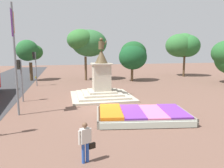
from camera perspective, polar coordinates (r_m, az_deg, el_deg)
ground_plane at (r=16.55m, az=-0.94°, el=-6.39°), size 93.25×93.25×0.00m
flower_planter at (r=14.18m, az=7.71°, el=-8.02°), size 6.28×4.49×0.62m
statue_monument at (r=20.11m, az=-2.75°, el=-0.35°), size 5.52×5.52×5.42m
traffic_light_mid_block at (r=19.74m, az=-22.90°, el=2.80°), size 0.42×0.30×3.56m
traffic_light_far_corner at (r=27.64m, az=-19.50°, el=5.21°), size 0.41×0.29×4.08m
banner_pole at (r=15.59m, az=-24.06°, el=7.20°), size 0.14×1.28×7.34m
pedestrian_with_handbag at (r=8.83m, az=-6.92°, el=-14.34°), size 0.69×0.40×1.65m
park_tree_behind_statue at (r=31.62m, az=-6.73°, el=10.82°), size 5.65×4.67×7.16m
park_tree_far_right at (r=30.48m, az=5.54°, el=7.53°), size 3.95×3.67×5.48m
park_tree_street_side at (r=32.74m, az=-20.74°, el=7.98°), size 3.51×3.25×5.67m
park_tree_mid_canopy at (r=37.66m, az=18.10°, el=9.52°), size 5.47×4.44×6.94m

